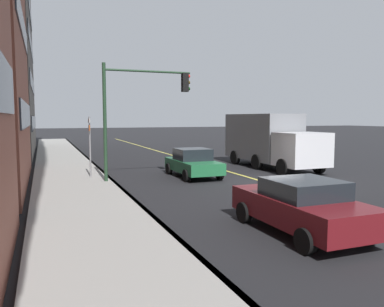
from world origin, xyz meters
TOP-DOWN VIEW (x-y plane):
  - ground at (0.00, 0.00)m, footprint 200.00×200.00m
  - sidewalk_slab at (0.00, 8.45)m, footprint 80.00×3.54m
  - curb_edge at (0.00, 6.76)m, footprint 80.00×0.16m
  - lane_stripe_center at (0.00, 0.00)m, footprint 80.00×0.16m
  - car_maroon at (-7.12, 3.41)m, footprint 4.23×2.07m
  - car_green at (2.88, 2.56)m, footprint 4.05×1.96m
  - truck_gray at (4.65, -3.13)m, footprint 7.81×2.61m
  - traffic_light_mast at (2.25, 5.45)m, footprint 0.28×4.20m
  - street_sign_post at (3.85, 7.58)m, footprint 0.60×0.08m

SIDE VIEW (x-z plane):
  - ground at x=0.00m, z-range 0.00..0.00m
  - lane_stripe_center at x=0.00m, z-range 0.00..0.01m
  - sidewalk_slab at x=0.00m, z-range 0.00..0.15m
  - curb_edge at x=0.00m, z-range 0.00..0.15m
  - car_green at x=2.88m, z-range -0.01..1.45m
  - car_maroon at x=-7.12m, z-range 0.02..1.45m
  - truck_gray at x=4.65m, z-range 0.09..3.35m
  - street_sign_post at x=3.85m, z-range 0.27..3.36m
  - traffic_light_mast at x=2.25m, z-range 1.04..6.52m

